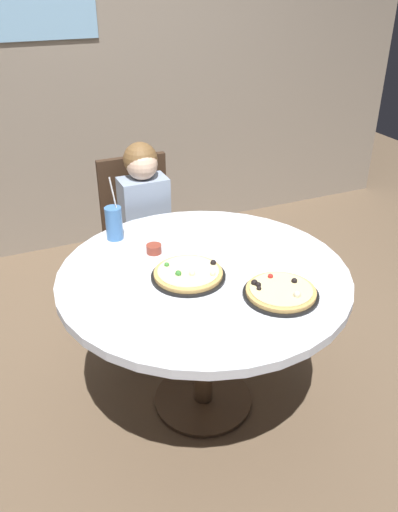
# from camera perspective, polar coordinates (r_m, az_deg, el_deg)

# --- Properties ---
(ground_plane) EXTENTS (8.00, 8.00, 0.00)m
(ground_plane) POSITION_cam_1_polar(r_m,az_deg,el_deg) (2.66, 0.45, -15.66)
(ground_plane) COLOR brown
(wall_with_window) EXTENTS (5.20, 0.14, 2.90)m
(wall_with_window) POSITION_cam_1_polar(r_m,az_deg,el_deg) (3.80, -12.79, 22.21)
(wall_with_window) COLOR gray
(wall_with_window) RESTS_ON ground_plane
(dining_table) EXTENTS (1.25, 1.25, 0.75)m
(dining_table) POSITION_cam_1_polar(r_m,az_deg,el_deg) (2.25, 0.51, -3.77)
(dining_table) COLOR silver
(dining_table) RESTS_ON ground_plane
(chair_wooden) EXTENTS (0.40, 0.40, 0.95)m
(chair_wooden) POSITION_cam_1_polar(r_m,az_deg,el_deg) (3.06, -6.55, 2.88)
(chair_wooden) COLOR #382619
(chair_wooden) RESTS_ON ground_plane
(diner_child) EXTENTS (0.26, 0.41, 1.08)m
(diner_child) POSITION_cam_1_polar(r_m,az_deg,el_deg) (2.92, -5.38, 0.62)
(diner_child) COLOR #3F4766
(diner_child) RESTS_ON ground_plane
(pizza_veggie) EXTENTS (0.31, 0.31, 0.05)m
(pizza_veggie) POSITION_cam_1_polar(r_m,az_deg,el_deg) (2.15, -1.18, -2.01)
(pizza_veggie) COLOR black
(pizza_veggie) RESTS_ON dining_table
(pizza_cheese) EXTENTS (0.30, 0.30, 0.05)m
(pizza_cheese) POSITION_cam_1_polar(r_m,az_deg,el_deg) (2.06, 9.02, -3.96)
(pizza_cheese) COLOR black
(pizza_cheese) RESTS_ON dining_table
(soda_cup) EXTENTS (0.08, 0.08, 0.31)m
(soda_cup) POSITION_cam_1_polar(r_m,az_deg,el_deg) (2.46, -9.39, 3.62)
(soda_cup) COLOR #3F72B2
(soda_cup) RESTS_ON dining_table
(sauce_bowl) EXTENTS (0.07, 0.07, 0.04)m
(sauce_bowl) POSITION_cam_1_polar(r_m,az_deg,el_deg) (2.34, -5.01, 0.79)
(sauce_bowl) COLOR brown
(sauce_bowl) RESTS_ON dining_table
(plate_small) EXTENTS (0.18, 0.18, 0.01)m
(plate_small) POSITION_cam_1_polar(r_m,az_deg,el_deg) (2.61, -2.31, 3.75)
(plate_small) COLOR white
(plate_small) RESTS_ON dining_table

